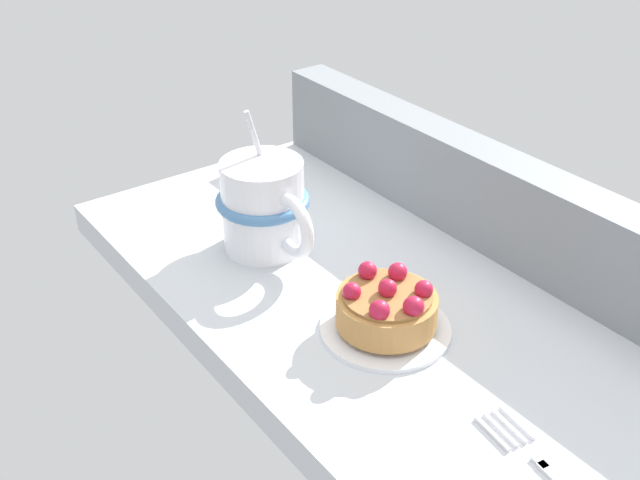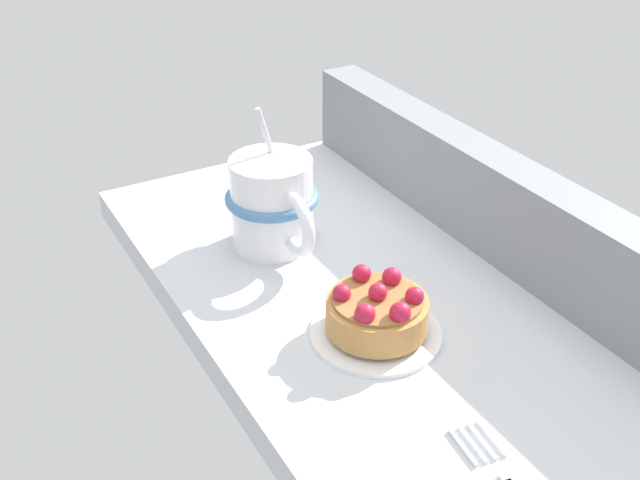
{
  "view_description": "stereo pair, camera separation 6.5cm",
  "coord_description": "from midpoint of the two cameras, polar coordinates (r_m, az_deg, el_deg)",
  "views": [
    {
      "loc": [
        38.95,
        -36.76,
        38.44
      ],
      "look_at": [
        -6.19,
        -3.69,
        4.62
      ],
      "focal_mm": 43.43,
      "sensor_mm": 36.0,
      "label": 1
    },
    {
      "loc": [
        42.5,
        -31.28,
        38.44
      ],
      "look_at": [
        -6.19,
        -3.69,
        4.62
      ],
      "focal_mm": 43.43,
      "sensor_mm": 36.0,
      "label": 2
    }
  ],
  "objects": [
    {
      "name": "raspberry_tart",
      "position": [
        0.61,
        7.32,
        -5.28
      ],
      "size": [
        8.08,
        8.08,
        4.08
      ],
      "color": "#B77F42",
      "rests_on": "dessert_plate"
    },
    {
      "name": "coffee_mug",
      "position": [
        0.71,
        -0.85,
        2.65
      ],
      "size": [
        12.05,
        8.72,
        13.17
      ],
      "color": "white",
      "rests_on": "ground_plane"
    },
    {
      "name": "ground_plane",
      "position": [
        0.66,
        8.29,
        -6.19
      ],
      "size": [
        66.11,
        31.47,
        2.97
      ],
      "primitive_type": "cube",
      "color": "silver"
    },
    {
      "name": "window_rail_back",
      "position": [
        0.71,
        17.46,
        1.19
      ],
      "size": [
        64.79,
        4.24,
        9.13
      ],
      "primitive_type": "cube",
      "color": "gray",
      "rests_on": "ground_plane"
    },
    {
      "name": "dessert_plate",
      "position": [
        0.62,
        7.17,
        -6.8
      ],
      "size": [
        10.59,
        10.59,
        0.85
      ],
      "color": "white",
      "rests_on": "ground_plane"
    }
  ]
}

